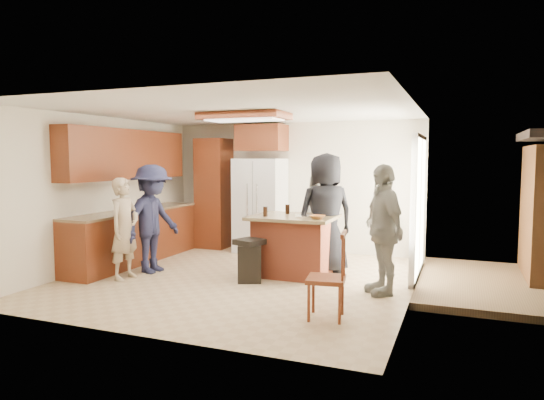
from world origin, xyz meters
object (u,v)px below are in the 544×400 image
at_px(person_behind_left, 316,219).
at_px(kitchen_island, 294,245).
at_px(person_side_right, 383,229).
at_px(person_counter, 152,219).
at_px(spindle_chair, 328,279).
at_px(trash_bin, 250,260).
at_px(person_behind_right, 326,214).
at_px(person_front_left, 125,229).
at_px(refrigerator, 260,205).

relative_size(person_behind_left, kitchen_island, 1.20).
relative_size(person_side_right, kitchen_island, 1.36).
height_order(person_counter, spindle_chair, person_counter).
bearing_deg(spindle_chair, person_side_right, 71.72).
bearing_deg(trash_bin, person_behind_right, 44.74).
bearing_deg(person_counter, person_behind_left, -48.12).
distance_m(person_behind_left, trash_bin, 1.71).
bearing_deg(kitchen_island, person_front_left, -153.12).
height_order(person_behind_right, trash_bin, person_behind_right).
distance_m(person_behind_right, kitchen_island, 0.70).
distance_m(person_behind_right, person_side_right, 1.31).
bearing_deg(person_side_right, person_behind_right, -161.22).
distance_m(person_behind_right, spindle_chair, 2.22).
relative_size(refrigerator, spindle_chair, 1.81).
distance_m(trash_bin, spindle_chair, 1.92).
relative_size(person_counter, spindle_chair, 1.72).
height_order(refrigerator, trash_bin, refrigerator).
distance_m(person_front_left, spindle_chair, 3.38).
distance_m(person_side_right, person_counter, 3.59).
bearing_deg(person_behind_right, person_counter, -20.28).
bearing_deg(person_behind_right, trash_bin, 5.00).
distance_m(person_front_left, kitchen_island, 2.57).
height_order(person_front_left, person_counter, person_counter).
bearing_deg(refrigerator, person_side_right, -38.64).
bearing_deg(trash_bin, person_counter, -179.44).
xyz_separation_m(person_side_right, refrigerator, (-2.66, 2.13, 0.03)).
distance_m(kitchen_island, spindle_chair, 2.07).
distance_m(refrigerator, trash_bin, 2.39).
height_order(person_side_right, spindle_chair, person_side_right).
distance_m(person_side_right, trash_bin, 1.99).
bearing_deg(person_counter, refrigerator, -16.15).
relative_size(person_behind_left, person_side_right, 0.89).
bearing_deg(spindle_chair, person_front_left, 168.93).
bearing_deg(person_behind_left, refrigerator, -40.84).
bearing_deg(person_behind_right, kitchen_island, -6.32).
height_order(person_front_left, kitchen_island, person_front_left).
distance_m(person_front_left, refrigerator, 2.93).
relative_size(person_front_left, refrigerator, 0.85).
bearing_deg(spindle_chair, trash_bin, 141.62).
bearing_deg(spindle_chair, person_behind_right, 105.95).
distance_m(person_behind_left, person_side_right, 2.02).
bearing_deg(trash_bin, spindle_chair, -38.38).
bearing_deg(kitchen_island, refrigerator, 127.74).
height_order(person_front_left, spindle_chair, person_front_left).
relative_size(person_side_right, person_counter, 1.02).
height_order(person_behind_right, spindle_chair, person_behind_right).
distance_m(kitchen_island, trash_bin, 0.79).
height_order(person_front_left, trash_bin, person_front_left).
relative_size(person_front_left, trash_bin, 2.42).
relative_size(person_side_right, refrigerator, 0.97).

